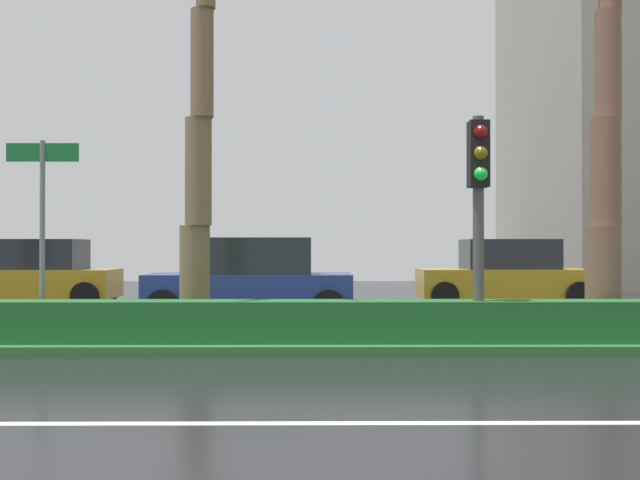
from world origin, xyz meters
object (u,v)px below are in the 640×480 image
object	(u,v)px
traffic_signal_median_right	(479,187)
car_in_traffic_fourth	(505,274)
street_name_sign	(42,211)
car_in_traffic_second	(32,275)
car_in_traffic_third	(252,280)

from	to	relation	value
traffic_signal_median_right	car_in_traffic_fourth	bearing A→B (deg)	74.01
traffic_signal_median_right	street_name_sign	xyz separation A→B (m)	(-6.51, 0.65, -0.32)
street_name_sign	car_in_traffic_second	distance (m)	8.61
car_in_traffic_second	car_in_traffic_fourth	bearing A→B (deg)	-179.27
street_name_sign	car_in_traffic_second	world-z (taller)	street_name_sign
traffic_signal_median_right	car_in_traffic_fourth	size ratio (longest dim) A/B	0.76
car_in_traffic_third	car_in_traffic_fourth	distance (m)	7.11
car_in_traffic_third	car_in_traffic_fourth	bearing A→B (deg)	-150.79
car_in_traffic_second	car_in_traffic_fourth	size ratio (longest dim) A/B	1.00
car_in_traffic_fourth	car_in_traffic_second	bearing A→B (deg)	0.73
traffic_signal_median_right	car_in_traffic_third	world-z (taller)	traffic_signal_median_right
traffic_signal_median_right	street_name_sign	size ratio (longest dim) A/B	1.09
car_in_traffic_second	car_in_traffic_third	size ratio (longest dim) A/B	1.00
car_in_traffic_second	car_in_traffic_third	bearing A→B (deg)	150.35
traffic_signal_median_right	street_name_sign	distance (m)	6.55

